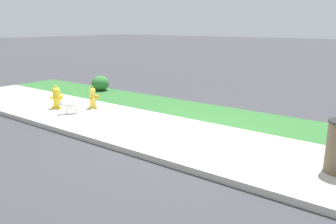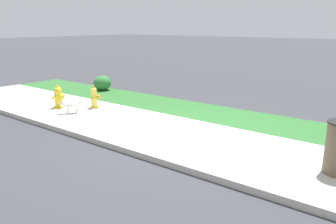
{
  "view_description": "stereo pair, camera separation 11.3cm",
  "coord_description": "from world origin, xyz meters",
  "px_view_note": "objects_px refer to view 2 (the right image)",
  "views": [
    {
      "loc": [
        3.88,
        -5.64,
        2.37
      ],
      "look_at": [
        -0.53,
        0.33,
        0.4
      ],
      "focal_mm": 35.0,
      "sensor_mm": 36.0,
      "label": 1
    },
    {
      "loc": [
        3.97,
        -5.57,
        2.37
      ],
      "look_at": [
        -0.53,
        0.33,
        0.4
      ],
      "focal_mm": 35.0,
      "sensor_mm": 36.0,
      "label": 2
    }
  ],
  "objects_px": {
    "fire_hydrant_near_corner": "(58,97)",
    "small_white_dog": "(70,105)",
    "fire_hydrant_across_street": "(94,97)",
    "shrub_bush_far_verge": "(102,83)"
  },
  "relations": [
    {
      "from": "fire_hydrant_near_corner",
      "to": "fire_hydrant_across_street",
      "type": "bearing_deg",
      "value": 123.69
    },
    {
      "from": "fire_hydrant_across_street",
      "to": "small_white_dog",
      "type": "distance_m",
      "value": 0.84
    },
    {
      "from": "shrub_bush_far_verge",
      "to": "fire_hydrant_near_corner",
      "type": "bearing_deg",
      "value": -68.37
    },
    {
      "from": "fire_hydrant_across_street",
      "to": "small_white_dog",
      "type": "bearing_deg",
      "value": -33.6
    },
    {
      "from": "fire_hydrant_near_corner",
      "to": "small_white_dog",
      "type": "xyz_separation_m",
      "value": [
        0.83,
        -0.2,
        -0.07
      ]
    },
    {
      "from": "fire_hydrant_near_corner",
      "to": "small_white_dog",
      "type": "bearing_deg",
      "value": 73.14
    },
    {
      "from": "small_white_dog",
      "to": "fire_hydrant_near_corner",
      "type": "bearing_deg",
      "value": -67.81
    },
    {
      "from": "fire_hydrant_across_street",
      "to": "fire_hydrant_near_corner",
      "type": "height_order",
      "value": "fire_hydrant_near_corner"
    },
    {
      "from": "fire_hydrant_near_corner",
      "to": "small_white_dog",
      "type": "distance_m",
      "value": 0.86
    },
    {
      "from": "fire_hydrant_across_street",
      "to": "fire_hydrant_near_corner",
      "type": "relative_size",
      "value": 0.98
    }
  ]
}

